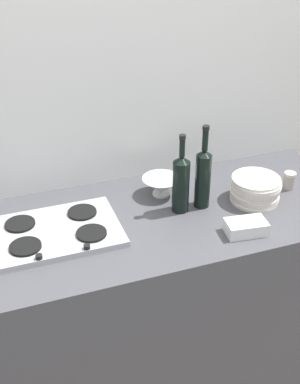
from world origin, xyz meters
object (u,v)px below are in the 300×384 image
object	(u,v)px
condiment_jar_front	(289,180)
stovetop_hob	(56,232)
plate_stack	(255,189)
butter_dish	(246,227)
mixing_bowl	(161,186)
wine_bottle_mid_left	(181,182)
wine_bottle_leftmost	(203,176)

from	to	relation	value
condiment_jar_front	stovetop_hob	bearing A→B (deg)	-179.76
stovetop_hob	plate_stack	world-z (taller)	plate_stack
stovetop_hob	butter_dish	distance (m)	0.73
mixing_bowl	condiment_jar_front	bearing A→B (deg)	-14.24
wine_bottle_mid_left	condiment_jar_front	xyz separation A→B (m)	(0.52, 0.00, -0.09)
wine_bottle_leftmost	wine_bottle_mid_left	bearing A→B (deg)	-178.86
plate_stack	wine_bottle_mid_left	size ratio (longest dim) A/B	0.63
mixing_bowl	butter_dish	bearing A→B (deg)	-61.71
wine_bottle_mid_left	condiment_jar_front	distance (m)	0.53
stovetop_hob	condiment_jar_front	distance (m)	1.04
stovetop_hob	mixing_bowl	size ratio (longest dim) A/B	2.96
plate_stack	mixing_bowl	xyz separation A→B (m)	(-0.36, 0.18, -0.01)
wine_bottle_mid_left	condiment_jar_front	size ratio (longest dim) A/B	4.36
plate_stack	wine_bottle_leftmost	bearing A→B (deg)	170.65
wine_bottle_leftmost	butter_dish	size ratio (longest dim) A/B	2.31
plate_stack	mixing_bowl	distance (m)	0.40
plate_stack	mixing_bowl	world-z (taller)	plate_stack
butter_dish	plate_stack	bearing A→B (deg)	52.41
plate_stack	wine_bottle_leftmost	xyz separation A→B (m)	(-0.23, 0.04, 0.09)
butter_dish	mixing_bowl	bearing A→B (deg)	118.29
plate_stack	butter_dish	bearing A→B (deg)	-127.59
plate_stack	condiment_jar_front	xyz separation A→B (m)	(0.19, 0.04, -0.01)
stovetop_hob	wine_bottle_mid_left	distance (m)	0.53
wine_bottle_leftmost	mixing_bowl	size ratio (longest dim) A/B	2.18
wine_bottle_leftmost	mixing_bowl	world-z (taller)	wine_bottle_leftmost
stovetop_hob	condiment_jar_front	bearing A→B (deg)	0.24
stovetop_hob	plate_stack	size ratio (longest dim) A/B	2.31
stovetop_hob	condiment_jar_front	size ratio (longest dim) A/B	6.32
wine_bottle_mid_left	mixing_bowl	size ratio (longest dim) A/B	2.04
stovetop_hob	mixing_bowl	world-z (taller)	mixing_bowl
mixing_bowl	condiment_jar_front	xyz separation A→B (m)	(0.55, -0.14, -0.01)
wine_bottle_mid_left	butter_dish	distance (m)	0.31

